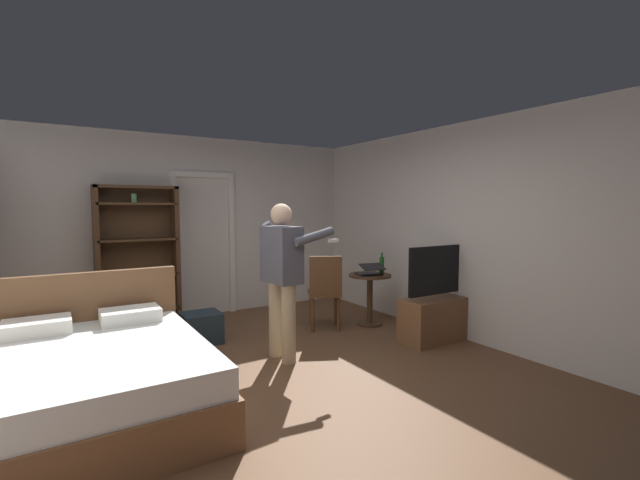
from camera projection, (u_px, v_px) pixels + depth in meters
ground_plane at (283, 379)px, 4.02m from camera, size 6.10×6.10×0.00m
wall_back at (195, 227)px, 6.31m from camera, size 5.13×0.12×2.64m
wall_right at (463, 231)px, 5.25m from camera, size 0.12×5.79×2.64m
doorway_frame at (204, 234)px, 6.31m from camera, size 0.93×0.08×2.13m
bed at (93, 380)px, 3.26m from camera, size 1.63×1.92×1.02m
bookshelf at (137, 251)px, 5.70m from camera, size 1.04×0.32×1.90m
tv_flatscreen at (438, 312)px, 5.17m from camera, size 1.00×0.40×1.16m
side_table at (370, 291)px, 5.83m from camera, size 0.58×0.58×0.70m
laptop at (370, 271)px, 5.75m from camera, size 0.38×0.38×0.16m
bottle_on_table at (382, 265)px, 5.81m from camera, size 0.06×0.06×0.30m
wooden_chair at (325, 289)px, 5.58m from camera, size 0.57×0.57×0.99m
person_blue_shirt at (283, 270)px, 4.47m from camera, size 0.70×0.62×1.66m
suitcase_dark at (201, 328)px, 5.07m from camera, size 0.45×0.41×0.36m
suitcase_small at (118, 335)px, 4.78m from camera, size 0.53×0.36×0.37m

